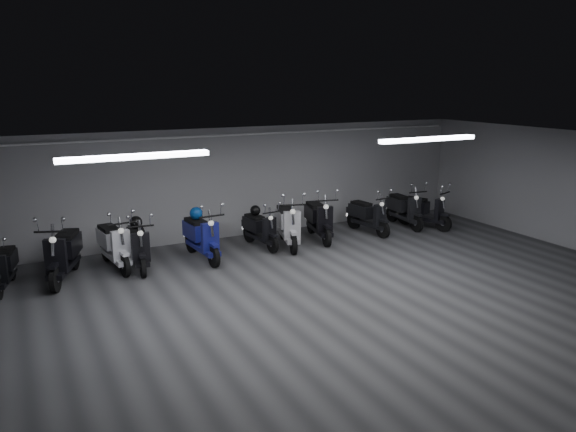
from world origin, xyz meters
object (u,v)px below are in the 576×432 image
scooter_0 (3,260)px  scooter_8 (369,210)px  scooter_2 (114,237)px  scooter_4 (201,229)px  scooter_1 (63,245)px  scooter_3 (138,239)px  scooter_5 (260,223)px  scooter_9 (405,203)px  helmet_0 (136,222)px  scooter_10 (425,205)px  scooter_7 (319,212)px  scooter_6 (288,217)px  helmet_2 (196,213)px  helmet_1 (255,210)px

scooter_0 → scooter_8: bearing=13.9°
scooter_0 → scooter_2: 2.14m
scooter_0 → scooter_4: scooter_4 is taller
scooter_1 → scooter_4: scooter_1 is taller
scooter_3 → scooter_4: bearing=5.0°
scooter_1 → scooter_5: size_ratio=1.22×
scooter_2 → scooter_8: scooter_2 is taller
scooter_0 → scooter_4: size_ratio=0.84×
scooter_9 → helmet_0: size_ratio=6.53×
scooter_3 → scooter_10: bearing=4.8°
scooter_5 → scooter_7: bearing=-9.4°
scooter_10 → helmet_0: scooter_10 is taller
scooter_6 → helmet_2: bearing=-170.0°
scooter_5 → scooter_9: (4.34, -0.01, 0.06)m
scooter_7 → scooter_3: bearing=-165.3°
scooter_3 → scooter_7: 4.54m
scooter_2 → scooter_3: bearing=-34.9°
scooter_6 → scooter_10: (4.10, -0.14, -0.08)m
scooter_8 → helmet_2: 4.65m
scooter_8 → helmet_0: bearing=172.1°
scooter_3 → scooter_5: 2.96m
helmet_2 → scooter_5: bearing=0.1°
scooter_0 → scooter_10: scooter_10 is taller
scooter_6 → scooter_4: bearing=-163.2°
scooter_6 → scooter_5: bearing=175.9°
scooter_6 → helmet_1: size_ratio=7.71×
scooter_4 → helmet_2: scooter_4 is taller
scooter_9 → scooter_5: bearing=-175.2°
scooter_2 → scooter_6: (4.04, -0.22, 0.03)m
helmet_0 → helmet_1: (2.89, 0.22, -0.09)m
scooter_4 → scooter_5: bearing=4.7°
scooter_3 → helmet_0: scooter_3 is taller
scooter_0 → scooter_7: scooter_7 is taller
scooter_0 → helmet_1: 5.53m
scooter_1 → helmet_2: size_ratio=6.79×
scooter_5 → scooter_9: scooter_9 is taller
scooter_7 → scooter_6: bearing=-157.6°
scooter_7 → helmet_1: 1.65m
scooter_2 → helmet_1: scooter_2 is taller
scooter_8 → helmet_2: (-4.63, 0.11, 0.38)m
scooter_2 → helmet_1: 3.39m
scooter_0 → scooter_3: bearing=14.1°
scooter_0 → scooter_1: size_ratio=0.80×
scooter_9 → scooter_10: 0.53m
scooter_0 → scooter_9: size_ratio=0.88×
scooter_5 → helmet_1: scooter_5 is taller
scooter_5 → helmet_2: scooter_5 is taller
helmet_2 → scooter_8: bearing=-1.4°
scooter_9 → helmet_1: scooter_9 is taller
scooter_1 → scooter_3: bearing=22.4°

